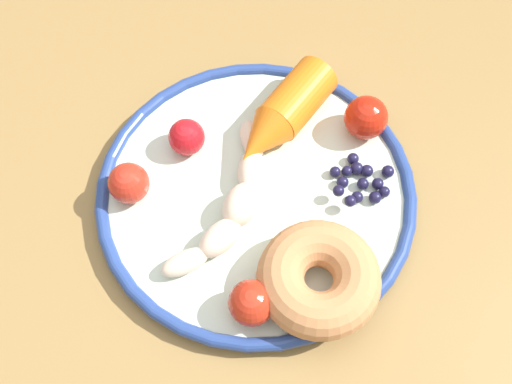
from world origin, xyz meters
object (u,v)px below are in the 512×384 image
at_px(tomato_near, 187,137).
at_px(tomato_far, 366,118).
at_px(blueberry_pile, 361,181).
at_px(dining_table, 240,277).
at_px(plate, 256,193).
at_px(banana, 235,203).
at_px(donut, 319,279).
at_px(tomato_mid, 129,183).
at_px(tomato_extra, 252,303).
at_px(carrot_orange, 283,116).

bearing_deg(tomato_near, tomato_far, 111.08).
relative_size(blueberry_pile, tomato_far, 1.44).
bearing_deg(dining_table, tomato_near, -136.14).
distance_m(dining_table, plate, 0.13).
height_order(plate, banana, banana).
distance_m(donut, tomato_mid, 0.19).
bearing_deg(tomato_extra, tomato_mid, -120.68).
height_order(plate, tomato_far, tomato_far).
height_order(plate, tomato_near, tomato_near).
bearing_deg(blueberry_pile, tomato_mid, -73.03).
bearing_deg(banana, blueberry_pile, 117.16).
bearing_deg(tomato_far, blueberry_pile, 7.32).
height_order(tomato_mid, tomato_far, tomato_far).
distance_m(banana, tomato_extra, 0.09).
distance_m(plate, donut, 0.11).
xyz_separation_m(tomato_near, tomato_mid, (0.06, -0.03, 0.00)).
bearing_deg(dining_table, donut, 65.52).
xyz_separation_m(donut, tomato_extra, (0.03, -0.05, -0.00)).
distance_m(plate, blueberry_pile, 0.09).
relative_size(donut, tomato_near, 3.01).
height_order(banana, tomato_mid, tomato_mid).
xyz_separation_m(tomato_near, tomato_far, (-0.06, 0.15, 0.00)).
xyz_separation_m(donut, tomato_near, (-0.10, -0.15, -0.00)).
bearing_deg(donut, tomato_extra, -55.54).
relative_size(plate, banana, 1.65).
relative_size(banana, tomato_mid, 4.79).
height_order(tomato_near, tomato_extra, tomato_extra).
height_order(donut, tomato_mid, donut).
height_order(plate, carrot_orange, carrot_orange).
relative_size(dining_table, carrot_orange, 7.08).
relative_size(dining_table, banana, 5.12).
bearing_deg(banana, dining_table, 19.62).
bearing_deg(blueberry_pile, tomato_near, -89.70).
bearing_deg(blueberry_pile, plate, -70.64).
xyz_separation_m(dining_table, tomato_extra, (0.07, 0.03, 0.14)).
distance_m(carrot_orange, tomato_extra, 0.18).
bearing_deg(tomato_far, plate, -42.12).
distance_m(dining_table, tomato_far, 0.21).
bearing_deg(carrot_orange, donut, 23.85).
relative_size(dining_table, tomato_far, 22.05).
bearing_deg(plate, tomato_extra, 12.67).
xyz_separation_m(banana, tomato_mid, (0.01, -0.09, 0.01)).
xyz_separation_m(carrot_orange, tomato_extra, (0.18, 0.02, -0.00)).
bearing_deg(carrot_orange, tomato_extra, 5.48).
relative_size(donut, blueberry_pile, 1.73).
bearing_deg(plate, donut, 43.99).
distance_m(plate, tomato_far, 0.12).
xyz_separation_m(dining_table, banana, (-0.02, -0.01, 0.14)).
distance_m(blueberry_pile, tomato_near, 0.16).
xyz_separation_m(carrot_orange, tomato_far, (-0.02, 0.07, -0.00)).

